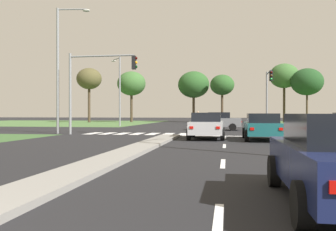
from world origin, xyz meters
TOP-DOWN VIEW (x-y plane):
  - ground_plane at (0.00, 30.00)m, footprint 200.00×200.00m
  - grass_verge_far_left at (-25.50, 54.50)m, footprint 35.00×35.00m
  - median_island_near at (0.00, 11.00)m, footprint 1.20×22.00m
  - median_island_far at (0.00, 55.00)m, footprint 1.20×36.00m
  - lane_dash_near at (3.50, 3.46)m, footprint 0.14×2.00m
  - lane_dash_second at (3.50, 9.46)m, footprint 0.14×2.00m
  - lane_dash_third at (3.50, 15.46)m, footprint 0.14×2.00m
  - lane_dash_fourth at (3.50, 21.46)m, footprint 0.14×2.00m
  - edge_line_right at (6.85, 12.00)m, footprint 0.14×24.00m
  - stop_bar_near at (3.80, 23.00)m, footprint 6.40×0.50m
  - crosswalk_bar_near at (-6.40, 24.80)m, footprint 0.70×2.80m
  - crosswalk_bar_second at (-5.25, 24.80)m, footprint 0.70×2.80m
  - crosswalk_bar_third at (-4.10, 24.80)m, footprint 0.70×2.80m
  - crosswalk_bar_fourth at (-2.95, 24.80)m, footprint 0.70×2.80m
  - crosswalk_bar_fifth at (-1.80, 24.80)m, footprint 0.70×2.80m
  - crosswalk_bar_sixth at (-0.65, 24.80)m, footprint 0.70×2.80m
  - crosswalk_bar_seventh at (0.50, 24.80)m, footprint 0.70×2.80m
  - car_grey_second at (2.80, 31.74)m, footprint 4.23×2.09m
  - car_silver_third at (2.43, 20.17)m, footprint 2.09×4.30m
  - car_teal_fifth at (5.60, 19.71)m, footprint 2.10×4.50m
  - traffic_signal_far_right at (7.60, 35.20)m, footprint 0.32×4.02m
  - traffic_signal_near_left at (-5.79, 23.40)m, footprint 5.10×0.32m
  - street_lamp_second at (-8.68, 24.13)m, footprint 2.54×0.52m
  - street_lamp_third at (-9.04, 40.34)m, footprint 1.67×1.87m
  - pedestrian_at_median at (0.10, 43.21)m, footprint 0.34×0.34m
  - treeline_near at (-19.35, 57.20)m, footprint 4.20×4.20m
  - treeline_second at (-12.91, 60.65)m, footprint 4.96×4.96m
  - treeline_third at (-2.18, 62.59)m, footprint 5.48×5.48m
  - treeline_fourth at (2.81, 60.00)m, footprint 4.00×4.00m
  - treeline_fifth at (12.90, 60.91)m, footprint 4.74×4.74m
  - treeline_sixth at (16.10, 59.02)m, footprint 5.03×5.03m

SIDE VIEW (x-z plane):
  - ground_plane at x=0.00m, z-range 0.00..0.00m
  - grass_verge_far_left at x=-25.50m, z-range 0.00..0.01m
  - lane_dash_near at x=3.50m, z-range 0.00..0.01m
  - lane_dash_second at x=3.50m, z-range 0.00..0.01m
  - lane_dash_third at x=3.50m, z-range 0.00..0.01m
  - lane_dash_fourth at x=3.50m, z-range 0.00..0.01m
  - edge_line_right at x=6.85m, z-range 0.00..0.01m
  - stop_bar_near at x=3.80m, z-range 0.00..0.01m
  - crosswalk_bar_near at x=-6.40m, z-range 0.00..0.01m
  - crosswalk_bar_second at x=-5.25m, z-range 0.00..0.01m
  - crosswalk_bar_third at x=-4.10m, z-range 0.00..0.01m
  - crosswalk_bar_fourth at x=-2.95m, z-range 0.00..0.01m
  - crosswalk_bar_fifth at x=-1.80m, z-range 0.00..0.01m
  - crosswalk_bar_sixth at x=-0.65m, z-range 0.00..0.01m
  - crosswalk_bar_seventh at x=0.50m, z-range 0.00..0.01m
  - median_island_near at x=0.00m, z-range 0.00..0.14m
  - median_island_far at x=0.00m, z-range 0.00..0.14m
  - car_teal_fifth at x=5.60m, z-range 0.02..1.53m
  - car_silver_third at x=2.43m, z-range 0.02..1.57m
  - car_grey_second at x=2.80m, z-range 0.01..1.63m
  - pedestrian_at_median at x=0.10m, z-range 0.32..2.00m
  - traffic_signal_far_right at x=7.60m, z-range 1.04..6.77m
  - traffic_signal_near_left at x=-5.79m, z-range 1.12..6.99m
  - street_lamp_third at x=-9.04m, z-range 0.54..8.73m
  - street_lamp_second at x=-8.68m, z-range 0.56..9.95m
  - treeline_fourth at x=2.81m, z-range 2.24..10.21m
  - treeline_sixth at x=16.10m, z-range 2.17..10.82m
  - treeline_third at x=-2.18m, z-range 2.10..11.02m
  - treeline_second at x=-12.91m, z-range 2.29..11.16m
  - treeline_near at x=-19.35m, z-range 2.72..11.89m
  - treeline_fifth at x=12.90m, z-range 2.80..12.52m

